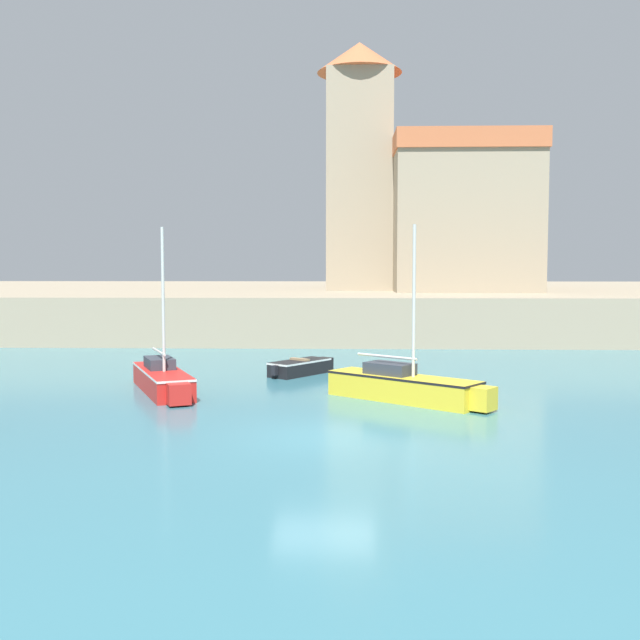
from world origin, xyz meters
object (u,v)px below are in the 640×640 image
object	(u,v)px
sailboat_red_5	(163,378)
sailboat_yellow_1	(405,386)
dinghy_black_6	(301,367)
church	(436,209)

from	to	relation	value
sailboat_red_5	sailboat_yellow_1	bearing A→B (deg)	-9.93
dinghy_black_6	sailboat_red_5	bearing A→B (deg)	-136.16
dinghy_black_6	church	distance (m)	26.47
dinghy_black_6	church	size ratio (longest dim) A/B	0.17
sailboat_yellow_1	sailboat_red_5	world-z (taller)	sailboat_yellow_1
dinghy_black_6	sailboat_yellow_1	bearing A→B (deg)	-57.51
sailboat_yellow_1	sailboat_red_5	bearing A→B (deg)	170.07
sailboat_yellow_1	church	world-z (taller)	church
sailboat_yellow_1	sailboat_red_5	distance (m)	8.03
dinghy_black_6	church	world-z (taller)	church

